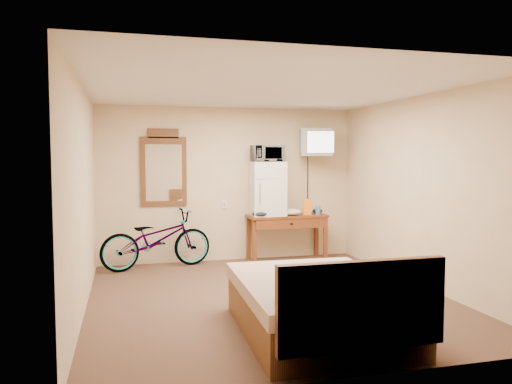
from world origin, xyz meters
TOP-DOWN VIEW (x-y plane):
  - room at (-0.00, 0.00)m, footprint 4.60×4.64m
  - desk at (0.92, 2.00)m, footprint 1.31×0.53m
  - mini_fridge at (0.58, 2.04)m, footprint 0.55×0.54m
  - microwave at (0.58, 2.04)m, footprint 0.50×0.35m
  - snack_bag at (1.24, 1.96)m, footprint 0.14×0.10m
  - blue_cup at (1.43, 1.95)m, footprint 0.08×0.08m
  - cloth_cream at (0.96, 1.94)m, footprint 0.35×0.27m
  - cloth_dark_a at (0.41, 1.86)m, footprint 0.27×0.20m
  - cloth_dark_b at (1.47, 2.09)m, footprint 0.18×0.15m
  - crt_television at (1.40, 2.02)m, footprint 0.61×0.65m
  - wall_mirror at (-1.06, 2.27)m, footprint 0.72×0.04m
  - bicycle at (-1.20, 1.94)m, footprint 1.79×0.95m
  - bed at (0.12, -1.38)m, footprint 1.50×1.98m

SIDE VIEW (x-z plane):
  - bed at x=0.12m, z-range -0.15..0.75m
  - bicycle at x=-1.20m, z-range 0.00..0.89m
  - desk at x=0.92m, z-range 0.25..1.00m
  - cloth_dark_b at x=1.47m, z-range 0.75..0.83m
  - cloth_dark_a at x=0.41m, z-range 0.75..0.85m
  - cloth_cream at x=0.96m, z-range 0.75..0.86m
  - blue_cup at x=1.43m, z-range 0.75..0.89m
  - snack_bag at x=1.24m, z-range 0.75..1.01m
  - mini_fridge at x=0.58m, z-range 0.75..1.62m
  - room at x=0.00m, z-range 0.00..2.50m
  - wall_mirror at x=-1.06m, z-range 0.91..2.12m
  - microwave at x=0.58m, z-range 1.62..1.89m
  - crt_television at x=1.40m, z-range 1.71..2.16m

